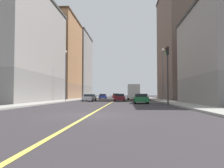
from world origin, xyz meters
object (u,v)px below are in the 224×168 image
object	(u,v)px
car_teal	(132,96)
car_silver	(89,98)
traffic_light_left_near	(168,68)
box_truck	(133,92)
building_left_mid	(190,43)
building_right_midblock	(53,58)
car_black	(132,96)
car_green	(141,99)
car_red	(116,96)
building_right_distant	(71,66)
building_right_corner	(13,48)
car_blue	(103,96)
street_lamp_right_near	(66,71)
car_maroon	(120,97)
street_lamp_left_near	(163,70)

from	to	relation	value
car_teal	car_silver	size ratio (longest dim) A/B	0.87
traffic_light_left_near	box_truck	bearing A→B (deg)	97.59
building_left_mid	building_right_midblock	world-z (taller)	building_left_mid
car_black	car_green	xyz separation A→B (m)	(0.37, -30.71, -0.02)
car_green	box_truck	size ratio (longest dim) A/B	0.67
car_black	car_green	bearing A→B (deg)	-89.31
building_right_midblock	car_red	world-z (taller)	building_right_midblock
building_right_distant	car_silver	bearing A→B (deg)	-71.20
building_right_corner	car_blue	xyz separation A→B (m)	(11.26, 25.47, -7.60)
building_right_corner	car_teal	world-z (taller)	building_right_corner
street_lamp_right_near	car_blue	bearing A→B (deg)	80.21
street_lamp_right_near	car_green	xyz separation A→B (m)	(11.78, -6.86, -4.40)
car_silver	car_green	size ratio (longest dim) A/B	1.04
car_blue	car_maroon	world-z (taller)	car_maroon
car_silver	traffic_light_left_near	bearing A→B (deg)	-51.25
street_lamp_right_near	car_green	size ratio (longest dim) A/B	1.87
street_lamp_left_near	car_black	size ratio (longest dim) A/B	1.83
traffic_light_left_near	car_teal	xyz separation A→B (m)	(-2.53, 53.87, -3.50)
traffic_light_left_near	street_lamp_right_near	distance (m)	18.32
building_right_midblock	car_green	xyz separation A→B (m)	(19.19, -23.30, -9.04)
car_blue	car_green	world-z (taller)	car_green
traffic_light_left_near	car_blue	world-z (taller)	traffic_light_left_near
car_maroon	car_teal	bearing A→B (deg)	85.40
building_right_distant	traffic_light_left_near	xyz separation A→B (m)	(21.91, -45.82, -5.83)
street_lamp_right_near	car_green	distance (m)	14.33
building_right_midblock	building_right_distant	world-z (taller)	building_right_distant
car_teal	car_maroon	bearing A→B (deg)	-94.60
traffic_light_left_near	car_green	distance (m)	6.19
building_right_midblock	box_truck	distance (m)	20.95
building_right_distant	car_teal	xyz separation A→B (m)	(19.38, 8.05, -9.33)
car_black	car_blue	xyz separation A→B (m)	(-7.56, -1.52, -0.04)
street_lamp_left_near	car_maroon	world-z (taller)	street_lamp_left_near
car_black	building_left_mid	bearing A→B (deg)	-49.07
building_right_corner	car_green	distance (m)	20.97
building_right_corner	car_teal	bearing A→B (deg)	67.08
building_right_midblock	building_right_distant	size ratio (longest dim) A/B	0.97
building_right_distant	car_teal	distance (m)	22.96
building_right_midblock	car_red	size ratio (longest dim) A/B	4.51
building_left_mid	traffic_light_left_near	bearing A→B (deg)	-111.17
building_left_mid	car_black	size ratio (longest dim) A/B	5.32
car_silver	box_truck	bearing A→B (deg)	50.02
car_teal	street_lamp_right_near	bearing A→B (deg)	-105.66
traffic_light_left_near	car_green	world-z (taller)	traffic_light_left_near
car_teal	box_truck	xyz separation A→B (m)	(-0.54, -30.80, 1.02)
car_maroon	traffic_light_left_near	bearing A→B (deg)	-67.43
car_red	box_truck	world-z (taller)	box_truck
car_blue	box_truck	world-z (taller)	box_truck
traffic_light_left_near	car_maroon	distance (m)	15.40
building_right_midblock	building_right_distant	bearing A→B (deg)	90.00
building_right_midblock	car_green	distance (m)	31.51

